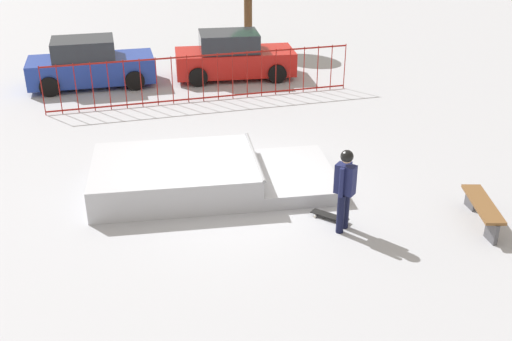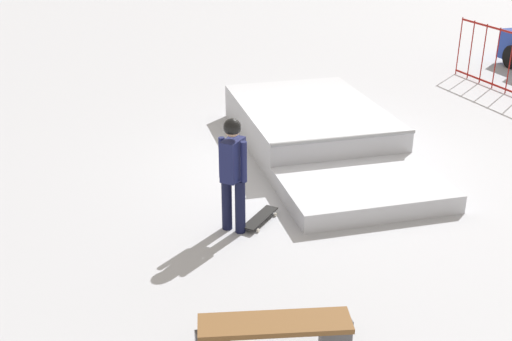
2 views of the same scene
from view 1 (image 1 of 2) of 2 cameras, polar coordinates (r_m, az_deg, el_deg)
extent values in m
plane|color=#A8AAB2|center=(13.39, -2.15, -2.14)|extent=(60.00, 60.00, 0.00)
cube|color=#B0B3BB|center=(13.49, -7.69, -0.48)|extent=(3.67, 2.70, 0.70)
cube|color=#B0B3BB|center=(13.86, 3.57, -0.46)|extent=(1.87, 2.65, 0.30)
cylinder|color=gray|center=(13.47, -0.12, 1.37)|extent=(0.15, 2.60, 0.08)
cylinder|color=black|center=(11.85, 8.02, -4.10)|extent=(0.15, 0.15, 0.82)
cylinder|color=black|center=(12.02, 8.48, -3.66)|extent=(0.15, 0.15, 0.82)
cube|color=#191E4C|center=(11.60, 8.47, -0.83)|extent=(0.43, 0.42, 0.60)
cylinder|color=#191E4C|center=(11.46, 8.10, -1.16)|extent=(0.09, 0.09, 0.60)
cylinder|color=#191E4C|center=(11.75, 8.83, -0.51)|extent=(0.09, 0.09, 0.60)
sphere|color=tan|center=(11.41, 8.62, 1.19)|extent=(0.22, 0.22, 0.22)
sphere|color=black|center=(11.40, 8.63, 1.33)|extent=(0.25, 0.25, 0.25)
cube|color=black|center=(12.42, 7.00, -4.28)|extent=(0.71, 0.70, 0.02)
cylinder|color=silver|center=(12.47, 5.60, -4.36)|extent=(0.06, 0.06, 0.06)
cylinder|color=silver|center=(12.65, 6.11, -3.92)|extent=(0.06, 0.06, 0.06)
cylinder|color=silver|center=(12.26, 7.90, -5.07)|extent=(0.06, 0.06, 0.06)
cylinder|color=silver|center=(12.44, 8.38, -4.62)|extent=(0.06, 0.06, 0.06)
cylinder|color=maroon|center=(18.75, -5.15, 10.78)|extent=(9.48, 0.92, 0.05)
cylinder|color=maroon|center=(19.14, -4.99, 6.88)|extent=(9.48, 0.92, 0.05)
cylinder|color=maroon|center=(18.71, -19.62, 7.12)|extent=(0.03, 0.03, 1.50)
cylinder|color=maroon|center=(18.68, -18.16, 7.30)|extent=(0.03, 0.03, 1.50)
cylinder|color=maroon|center=(18.66, -16.70, 7.48)|extent=(0.03, 0.03, 1.50)
cylinder|color=maroon|center=(18.66, -15.24, 7.66)|extent=(0.03, 0.03, 1.50)
cylinder|color=maroon|center=(18.66, -13.78, 7.83)|extent=(0.03, 0.03, 1.50)
cylinder|color=maroon|center=(18.68, -12.31, 7.99)|extent=(0.03, 0.03, 1.50)
cylinder|color=maroon|center=(18.71, -10.85, 8.15)|extent=(0.03, 0.03, 1.50)
cylinder|color=maroon|center=(18.75, -9.39, 8.31)|extent=(0.03, 0.03, 1.50)
cylinder|color=maroon|center=(18.80, -7.94, 8.46)|extent=(0.03, 0.03, 1.50)
cylinder|color=maroon|center=(18.87, -6.50, 8.60)|extent=(0.03, 0.03, 1.50)
cylinder|color=maroon|center=(18.94, -5.07, 8.74)|extent=(0.03, 0.03, 1.50)
cylinder|color=maroon|center=(19.03, -3.64, 8.87)|extent=(0.03, 0.03, 1.50)
cylinder|color=maroon|center=(19.13, -2.24, 8.99)|extent=(0.03, 0.03, 1.50)
cylinder|color=maroon|center=(19.24, -0.84, 9.10)|extent=(0.03, 0.03, 1.50)
cylinder|color=maroon|center=(19.37, 0.54, 9.21)|extent=(0.03, 0.03, 1.50)
cylinder|color=maroon|center=(19.50, 1.90, 9.32)|extent=(0.03, 0.03, 1.50)
cylinder|color=maroon|center=(19.64, 3.24, 9.41)|extent=(0.03, 0.03, 1.50)
cylinder|color=maroon|center=(19.80, 4.56, 9.50)|extent=(0.03, 0.03, 1.50)
cylinder|color=maroon|center=(19.96, 5.87, 9.59)|extent=(0.03, 0.03, 1.50)
cylinder|color=maroon|center=(20.14, 7.15, 9.67)|extent=(0.03, 0.03, 1.50)
cylinder|color=maroon|center=(20.32, 8.41, 9.74)|extent=(0.03, 0.03, 1.50)
cube|color=brown|center=(12.83, 20.71, -2.98)|extent=(0.71, 1.65, 0.06)
cube|color=#4C4C51|center=(13.48, 19.73, -2.55)|extent=(0.08, 0.36, 0.42)
cube|color=#4C4C51|center=(12.42, 21.45, -5.38)|extent=(0.08, 0.36, 0.42)
cube|color=#1E3899|center=(21.21, -15.30, 9.25)|extent=(4.20, 1.94, 0.80)
cube|color=#262B33|center=(21.03, -16.08, 11.06)|extent=(2.09, 1.62, 0.64)
cylinder|color=black|center=(22.09, -11.70, 9.62)|extent=(0.65, 0.26, 0.64)
cylinder|color=black|center=(20.46, -11.41, 8.36)|extent=(0.65, 0.26, 0.64)
cylinder|color=black|center=(22.17, -18.74, 8.84)|extent=(0.65, 0.26, 0.64)
cylinder|color=black|center=(20.54, -18.99, 7.53)|extent=(0.65, 0.26, 0.64)
cube|color=red|center=(21.39, -2.01, 10.27)|extent=(4.16, 1.84, 0.80)
cube|color=#262B33|center=(21.19, -2.59, 12.13)|extent=(2.05, 1.57, 0.64)
cylinder|color=black|center=(22.45, 1.22, 10.39)|extent=(0.65, 0.24, 0.64)
cylinder|color=black|center=(20.84, 2.01, 9.17)|extent=(0.65, 0.24, 0.64)
cylinder|color=black|center=(22.17, -5.78, 10.07)|extent=(0.65, 0.24, 0.64)
cylinder|color=black|center=(20.54, -5.51, 8.82)|extent=(0.65, 0.24, 0.64)
cylinder|color=brown|center=(25.28, -0.76, 14.63)|extent=(0.33, 0.33, 2.78)
camera|label=2|loc=(14.03, 46.18, 11.35)|focal=45.05mm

